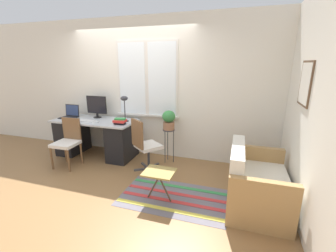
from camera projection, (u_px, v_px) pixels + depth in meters
name	position (u px, v px, depth m)	size (l,w,h in m)	color
ground_plane	(118.00, 167.00, 4.15)	(14.00, 14.00, 0.00)	olive
wall_back_with_window	(135.00, 88.00, 4.53)	(9.00, 0.12, 2.70)	white
wall_right_with_picture	(302.00, 102.00, 2.95)	(0.08, 9.00, 2.70)	white
desk	(96.00, 137.00, 4.58)	(1.66, 0.74, 0.75)	#B2B7BC
laptop	(70.00, 115.00, 4.66)	(0.33, 0.27, 0.26)	black
monitor	(97.00, 106.00, 4.61)	(0.45, 0.16, 0.45)	black
keyboard	(87.00, 121.00, 4.38)	(0.37, 0.14, 0.02)	silver
mouse	(98.00, 122.00, 4.28)	(0.04, 0.07, 0.03)	silver
desk_lamp	(124.00, 102.00, 4.27)	(0.14, 0.14, 0.49)	#2D2D33
book_stack	(120.00, 121.00, 4.14)	(0.22, 0.17, 0.11)	black
desk_chair_wooden	(68.00, 141.00, 4.10)	(0.43, 0.44, 0.87)	brown
office_chair_swivel	(145.00, 144.00, 3.87)	(0.56, 0.56, 0.94)	#47474C
couch_loveseat	(255.00, 185.00, 2.97)	(0.74, 1.14, 0.81)	white
plant_stand	(169.00, 134.00, 4.22)	(0.22, 0.22, 0.65)	#333338
potted_plant	(169.00, 120.00, 4.14)	(0.24, 0.24, 0.36)	#9E6B4C
floor_rug_striped	(174.00, 197.00, 3.19)	(1.51, 0.88, 0.01)	slate
folding_stool	(159.00, 174.00, 3.04)	(0.41, 0.35, 0.44)	olive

